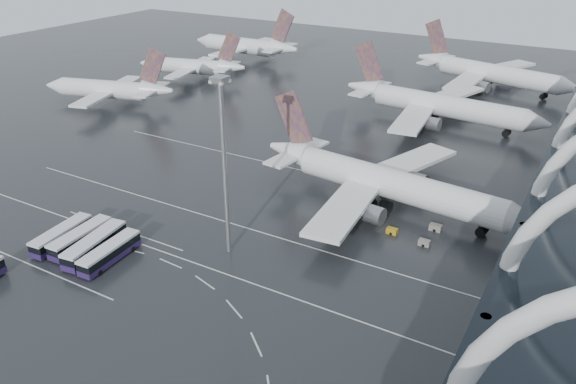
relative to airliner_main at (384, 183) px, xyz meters
The scene contains 22 objects.
ground 36.05m from the airliner_main, 111.85° to the right, with size 420.00×420.00×0.00m, color black.
lane_marking_near 37.90m from the airliner_main, 110.71° to the right, with size 120.00×0.25×0.01m, color beige.
lane_marking_mid 25.46m from the airliner_main, 122.15° to the right, with size 120.00×0.25×0.01m, color beige.
lane_marking_far 15.75m from the airliner_main, 152.73° to the left, with size 120.00×0.25×0.01m, color beige.
bus_bay_line_south 61.89m from the airliner_main, 127.19° to the right, with size 28.00×0.25×0.01m, color beige.
bus_bay_line_north 50.14m from the airliner_main, 138.36° to the right, with size 28.00×0.25×0.01m, color beige.
airliner_main is the anchor object (origin of this frame).
airliner_gate_b 54.63m from the airliner_main, 96.28° to the left, with size 57.83×51.75×20.07m.
airliner_gate_c 97.58m from the airliner_main, 90.83° to the left, with size 55.97×50.86×20.16m.
jet_remote_west 97.95m from the airliner_main, 167.65° to the left, with size 41.64×33.82×18.35m.
jet_remote_mid 109.31m from the airliner_main, 148.51° to the left, with size 39.53×32.06×17.32m.
jet_remote_far 131.00m from the airliner_main, 135.76° to the left, with size 47.98×38.58×21.00m.
bus_row_near_a 60.08m from the airliner_main, 135.75° to the right, with size 3.94×12.51×3.03m.
bus_row_near_b 56.81m from the airliner_main, 133.98° to the right, with size 3.53×12.66×3.08m.
bus_row_near_c 54.48m from the airliner_main, 130.49° to the right, with size 4.72×13.61×3.28m.
bus_row_near_d 52.36m from the airliner_main, 127.06° to the right, with size 3.56×12.43×3.02m.
floodlight_mast 36.31m from the airliner_main, 119.45° to the right, with size 2.32×2.32×30.26m.
gse_cart_belly_a 11.96m from the airliner_main, 59.82° to the right, with size 1.94×1.14×1.06m, color #A88116.
gse_cart_belly_b 13.58m from the airliner_main, 20.67° to the right, with size 2.17×1.28×1.18m, color slate.
gse_cart_belly_c 12.30m from the airliner_main, 107.77° to the right, with size 1.96×1.16×1.07m, color #A88116.
gse_cart_belly_d 16.58m from the airliner_main, 41.83° to the right, with size 1.96×1.16×1.07m, color slate.
gse_cart_belly_e 7.00m from the airliner_main, 72.90° to the right, with size 2.19×1.30×1.20m, color #A88116.
Camera 1 is at (46.75, -61.68, 51.38)m, focal length 35.00 mm.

